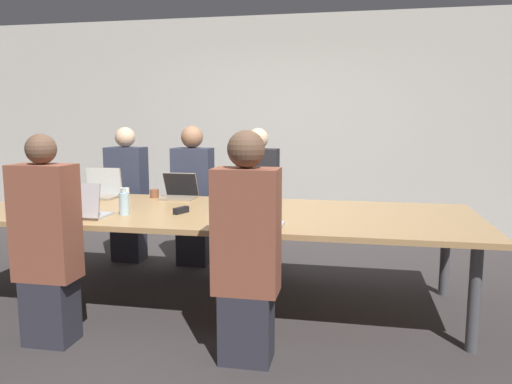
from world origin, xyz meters
The scene contains 19 objects.
ground_plane centered at (0.00, 0.00, 0.00)m, with size 24.00×24.00×0.00m, color #383333.
curtain_wall centered at (0.00, 2.50, 1.40)m, with size 12.00×0.06×2.80m.
conference_table centered at (0.00, 0.00, 0.73)m, with size 4.11×1.45×0.77m.
laptop_far_center centered at (0.21, 0.50, 0.85)m, with size 0.35×0.25×0.26m.
person_far_center centered at (0.14, 1.01, 0.69)m, with size 0.40×0.24×1.43m.
laptop_far_midleft centered at (-0.52, 0.55, 0.84)m, with size 0.32×0.25×0.24m.
person_far_midleft centered at (-0.55, 1.01, 0.71)m, with size 0.40×0.24×1.45m.
cup_far_midleft centered at (-0.78, 0.55, 0.81)m, with size 0.08×0.08×0.08m.
laptop_far_left centered at (-1.29, 0.48, 0.85)m, with size 0.36×0.28×0.28m.
person_far_left centered at (-1.29, 1.03, 0.70)m, with size 0.40×0.24×1.43m.
cup_far_left centered at (-1.02, 0.42, 0.83)m, with size 0.09×0.09×0.10m.
bottle_far_left centered at (-1.59, 0.30, 0.89)m, with size 0.07×0.07×0.28m.
laptop_near_left centered at (-0.91, -0.49, 0.85)m, with size 0.32×0.27×0.27m.
person_near_left centered at (-0.91, -0.96, 0.69)m, with size 0.40×0.24×1.42m.
bottle_near_left centered at (-0.67, -0.30, 0.86)m, with size 0.08×0.08×0.21m.
laptop_near_midright centered at (0.43, -0.54, 0.84)m, with size 0.36×0.22×0.22m.
person_near_midright centered at (0.45, -0.96, 0.71)m, with size 0.40×0.24×1.45m.
stapler centered at (-0.25, -0.16, 0.80)m, with size 0.09×0.16×0.05m.
notebook centered at (0.14, -0.09, 0.78)m, with size 0.21×0.19×0.02m.
Camera 1 is at (1.09, -3.87, 1.51)m, focal length 35.00 mm.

